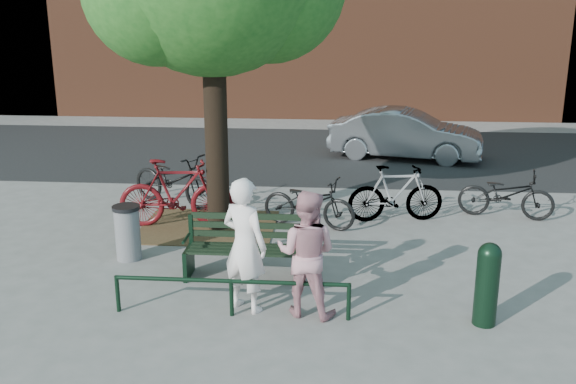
# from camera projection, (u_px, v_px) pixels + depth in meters

# --- Properties ---
(ground) EXTENTS (90.00, 90.00, 0.00)m
(ground) POSITION_uv_depth(u_px,v_px,m) (245.00, 278.00, 9.45)
(ground) COLOR gray
(ground) RESTS_ON ground
(dirt_pit) EXTENTS (2.40, 2.00, 0.02)m
(dirt_pit) POSITION_uv_depth(u_px,v_px,m) (208.00, 227.00, 11.63)
(dirt_pit) COLOR brown
(dirt_pit) RESTS_ON ground
(road) EXTENTS (40.00, 7.00, 0.01)m
(road) POSITION_uv_depth(u_px,v_px,m) (290.00, 153.00, 17.59)
(road) COLOR black
(road) RESTS_ON ground
(park_bench) EXTENTS (1.74, 0.54, 0.97)m
(park_bench) POSITION_uv_depth(u_px,v_px,m) (246.00, 246.00, 9.39)
(park_bench) COLOR black
(park_bench) RESTS_ON ground
(guard_railing) EXTENTS (3.06, 0.06, 0.51)m
(guard_railing) POSITION_uv_depth(u_px,v_px,m) (231.00, 287.00, 8.19)
(guard_railing) COLOR black
(guard_railing) RESTS_ON ground
(person_left) EXTENTS (0.78, 0.69, 1.79)m
(person_left) POSITION_uv_depth(u_px,v_px,m) (245.00, 245.00, 8.25)
(person_left) COLOR white
(person_left) RESTS_ON ground
(person_right) EXTENTS (0.93, 0.80, 1.66)m
(person_right) POSITION_uv_depth(u_px,v_px,m) (306.00, 253.00, 8.14)
(person_right) COLOR #C78892
(person_right) RESTS_ON ground
(bollard) EXTENTS (0.29, 0.29, 1.08)m
(bollard) POSITION_uv_depth(u_px,v_px,m) (487.00, 281.00, 7.92)
(bollard) COLOR black
(bollard) RESTS_ON ground
(litter_bin) EXTENTS (0.43, 0.43, 0.88)m
(litter_bin) POSITION_uv_depth(u_px,v_px,m) (128.00, 232.00, 10.05)
(litter_bin) COLOR gray
(litter_bin) RESTS_ON ground
(bicycle_a) EXTENTS (2.10, 1.54, 1.05)m
(bicycle_a) POSITION_uv_depth(u_px,v_px,m) (173.00, 179.00, 12.82)
(bicycle_a) COLOR black
(bicycle_a) RESTS_ON ground
(bicycle_b) EXTENTS (2.14, 0.79, 1.26)m
(bicycle_b) POSITION_uv_depth(u_px,v_px,m) (177.00, 193.00, 11.50)
(bicycle_b) COLOR #520B0F
(bicycle_b) RESTS_ON ground
(bicycle_c) EXTENTS (1.85, 1.12, 0.92)m
(bicycle_c) POSITION_uv_depth(u_px,v_px,m) (309.00, 202.00, 11.54)
(bicycle_c) COLOR black
(bicycle_c) RESTS_ON ground
(bicycle_d) EXTENTS (1.84, 0.78, 1.07)m
(bicycle_d) POSITION_uv_depth(u_px,v_px,m) (396.00, 193.00, 11.82)
(bicycle_d) COLOR gray
(bicycle_d) RESTS_ON ground
(bicycle_e) EXTENTS (1.83, 0.98, 0.92)m
(bicycle_e) POSITION_uv_depth(u_px,v_px,m) (506.00, 194.00, 12.05)
(bicycle_e) COLOR black
(bicycle_e) RESTS_ON ground
(parked_car) EXTENTS (4.14, 2.21, 1.29)m
(parked_car) POSITION_uv_depth(u_px,v_px,m) (406.00, 134.00, 16.75)
(parked_car) COLOR gray
(parked_car) RESTS_ON ground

